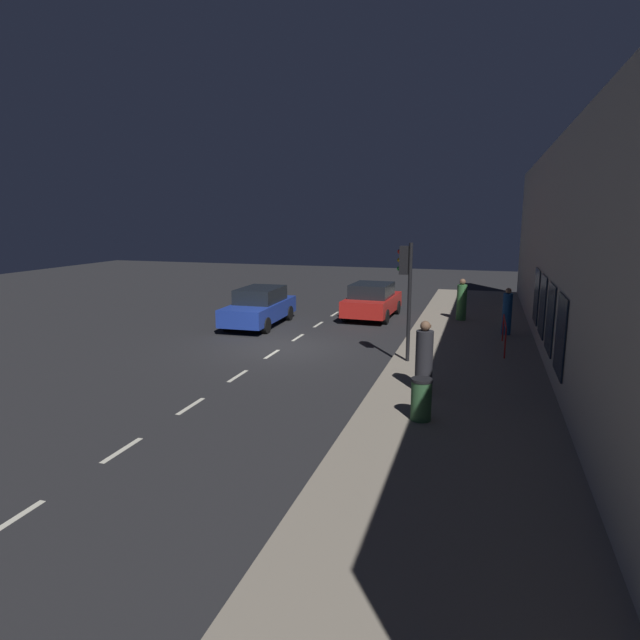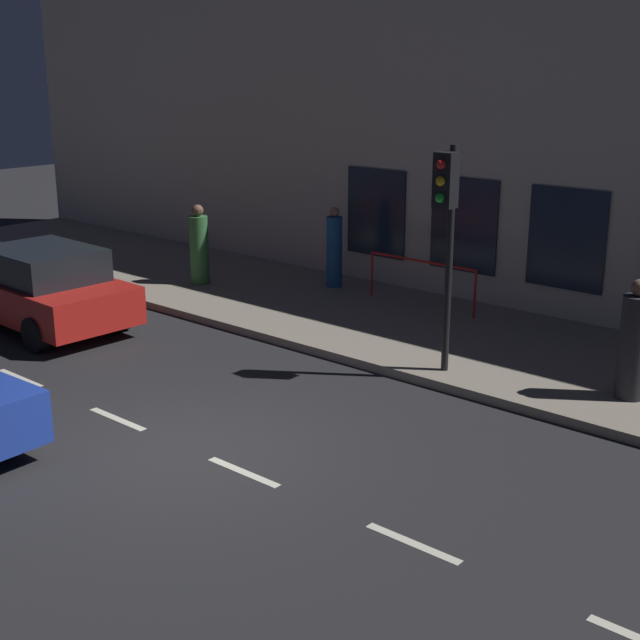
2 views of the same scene
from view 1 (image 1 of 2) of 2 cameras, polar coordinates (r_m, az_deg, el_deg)
The scene contains 12 objects.
ground_plane at distance 18.88m, azimuth -3.99°, elevation -2.92°, with size 60.00×60.00×0.00m, color #232326.
sidewalk at distance 17.66m, azimuth 15.34°, elevation -4.03°, with size 4.50×32.00×0.15m.
building_facade at distance 17.25m, azimuth 24.44°, elevation 6.25°, with size 0.65×32.00×6.81m.
lane_centre_line at distance 17.98m, azimuth -5.14°, elevation -3.64°, with size 0.12×27.20×0.01m.
traffic_light at distance 16.29m, azimuth 9.12°, elevation 4.61°, with size 0.46×0.32×3.61m.
parked_car_0 at distance 24.23m, azimuth 5.58°, elevation 2.07°, with size 2.11×4.15×1.58m.
parked_car_1 at distance 22.64m, azimuth -6.45°, elevation 1.42°, with size 1.99×4.60×1.58m.
pedestrian_0 at distance 23.63m, azimuth 14.85°, elevation 1.95°, with size 0.55×0.55×1.77m.
pedestrian_1 at distance 13.82m, azimuth 11.02°, elevation -4.12°, with size 0.45×0.45×1.82m.
pedestrian_2 at distance 21.21m, azimuth 19.29°, elevation 0.71°, with size 0.48×0.48×1.77m.
trash_bin at distance 11.98m, azimuth 10.73°, elevation -8.28°, with size 0.47×0.47×0.94m.
red_railing at distance 18.85m, azimuth 19.06°, elevation -0.74°, with size 0.05×2.56×0.97m.
Camera 1 is at (6.65, -17.08, 4.55)m, focal length 30.06 mm.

